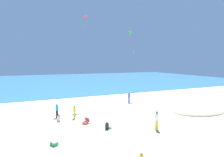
# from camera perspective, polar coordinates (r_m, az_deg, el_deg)

# --- Properties ---
(ground_plane) EXTENTS (120.00, 120.00, 0.00)m
(ground_plane) POSITION_cam_1_polar(r_m,az_deg,el_deg) (20.46, -4.16, -11.72)
(ground_plane) COLOR beige
(ocean_water) EXTENTS (120.00, 60.00, 0.05)m
(ocean_water) POSITION_cam_1_polar(r_m,az_deg,el_deg) (59.14, -16.20, -0.59)
(ocean_water) COLOR teal
(ocean_water) RESTS_ON ground_plane
(dune_mound) EXTENTS (7.53, 5.27, 1.29)m
(dune_mound) POSITION_cam_1_polar(r_m,az_deg,el_deg) (24.07, 27.36, -9.70)
(dune_mound) COLOR beige
(dune_mound) RESTS_ON ground_plane
(beach_chair_far_left) EXTENTS (0.86, 0.83, 0.58)m
(beach_chair_far_left) POSITION_cam_1_polar(r_m,az_deg,el_deg) (17.19, -9.02, -14.32)
(beach_chair_far_left) COLOR #D13D3D
(beach_chair_far_left) RESTS_ON ground_plane
(cooler_box) EXTENTS (0.61, 0.67, 0.30)m
(cooler_box) POSITION_cam_1_polar(r_m,az_deg,el_deg) (13.69, -19.40, -20.35)
(cooler_box) COLOR #339956
(cooler_box) RESTS_ON ground_plane
(person_0) EXTENTS (0.41, 0.41, 1.53)m
(person_0) POSITION_cam_1_polar(r_m,az_deg,el_deg) (25.32, 5.93, -6.32)
(person_0) COLOR blue
(person_0) RESTS_ON ground_plane
(person_1) EXTENTS (0.37, 0.37, 1.71)m
(person_1) POSITION_cam_1_polar(r_m,az_deg,el_deg) (15.83, 15.27, -13.35)
(person_1) COLOR yellow
(person_1) RESTS_ON ground_plane
(person_4) EXTENTS (0.62, 0.40, 0.74)m
(person_4) POSITION_cam_1_polar(r_m,az_deg,el_deg) (15.65, -1.62, -16.18)
(person_4) COLOR black
(person_4) RESTS_ON ground_plane
(person_5) EXTENTS (0.46, 0.65, 0.74)m
(person_5) POSITION_cam_1_polar(r_m,az_deg,el_deg) (18.44, -17.90, -13.04)
(person_5) COLOR white
(person_5) RESTS_ON ground_plane
(person_6) EXTENTS (0.36, 0.36, 1.41)m
(person_6) POSITION_cam_1_polar(r_m,az_deg,el_deg) (18.71, -12.86, -10.90)
(person_6) COLOR yellow
(person_6) RESTS_ON ground_plane
(person_7) EXTENTS (0.43, 0.43, 1.54)m
(person_7) POSITION_cam_1_polar(r_m,az_deg,el_deg) (19.50, -18.56, -10.15)
(person_7) COLOR black
(person_7) RESTS_ON ground_plane
(kite_orange) EXTENTS (0.58, 0.46, 1.31)m
(kite_orange) POSITION_cam_1_polar(r_m,az_deg,el_deg) (38.38, 7.52, 9.56)
(kite_orange) COLOR orange
(kite_green) EXTENTS (0.80, 0.20, 1.27)m
(kite_green) POSITION_cam_1_polar(r_m,az_deg,el_deg) (30.09, 6.36, 15.65)
(kite_green) COLOR green
(kite_purple) EXTENTS (0.34, 0.45, 1.15)m
(kite_purple) POSITION_cam_1_polar(r_m,az_deg,el_deg) (31.32, -11.05, 2.23)
(kite_purple) COLOR purple
(kite_red) EXTENTS (0.64, 0.82, 1.87)m
(kite_red) POSITION_cam_1_polar(r_m,az_deg,el_deg) (26.34, -9.45, 20.63)
(kite_red) COLOR red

